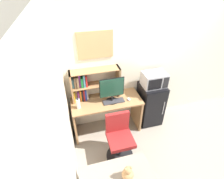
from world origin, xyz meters
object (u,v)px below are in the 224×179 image
Objects in this scene: hutch_bookshelf at (87,84)px; water_bottle at (78,104)px; teddy_bear at (128,174)px; computer_mouse at (129,99)px; microwave at (154,80)px; monitor at (112,89)px; keyboard at (114,101)px; mini_fridge at (150,104)px; desk_chair at (119,140)px; wall_corkboard at (95,45)px.

hutch_bookshelf reaches higher than water_bottle.
water_bottle reaches higher than teddy_bear.
computer_mouse is 0.41× the size of water_bottle.
monitor is at bearing -175.51° from microwave.
keyboard is (0.43, -0.24, -0.29)m from hutch_bookshelf.
mini_fridge is at bearing 3.75° from water_bottle.
mini_fridge is 1.70m from teddy_bear.
desk_chair is 3.74× the size of teddy_bear.
microwave is 0.50× the size of desk_chair.
teddy_bear is at bearing -109.97° from computer_mouse.
hutch_bookshelf is 1.26m from microwave.
computer_mouse is at bearing -167.86° from microwave.
keyboard is 0.65× the size of wall_corkboard.
desk_chair reaches higher than teddy_bear.
wall_corkboard is (-0.06, 1.61, 1.15)m from teddy_bear.
mini_fridge is at bearing -90.13° from microwave.
hutch_bookshelf reaches higher than desk_chair.
monitor is at bearing -175.71° from mini_fridge.
teddy_bear is (-0.99, -1.37, 0.14)m from mini_fridge.
water_bottle is 1.52m from mini_fridge.
wall_corkboard is at bearing 92.07° from teddy_bear.
water_bottle is at bearing 110.29° from teddy_bear.
microwave is at bearing 54.12° from teddy_bear.
mini_fridge is (1.25, -0.15, -0.60)m from hutch_bookshelf.
wall_corkboard is at bearing 145.41° from computer_mouse.
hutch_bookshelf is 3.80× the size of teddy_bear.
water_bottle is 1.48m from microwave.
computer_mouse is at bearing 70.03° from teddy_bear.
desk_chair is (-0.88, -0.67, -0.66)m from microwave.
water_bottle is 1.38m from teddy_bear.
microwave is 1.28m from wall_corkboard.
monitor is at bearing 132.85° from keyboard.
hutch_bookshelf is at bearing 150.51° from keyboard.
hutch_bookshelf is 0.81m from computer_mouse.
keyboard is 1.68× the size of teddy_bear.
water_bottle is 0.23× the size of mini_fridge.
wall_corkboard is (-1.05, 0.24, 1.29)m from mini_fridge.
computer_mouse reaches higher than teddy_bear.
hutch_bookshelf is at bearing 173.34° from microwave.
hutch_bookshelf is at bearing 152.05° from monitor.
mini_fridge is (0.54, 0.11, -0.32)m from computer_mouse.
monitor reaches higher than microwave.
desk_chair is at bearing -44.65° from water_bottle.
water_bottle is (-0.64, -0.00, 0.09)m from keyboard.
computer_mouse is at bearing -34.59° from wall_corkboard.
keyboard is at bearing 176.20° from computer_mouse.
teddy_bear is at bearing -69.71° from water_bottle.
wall_corkboard is (-0.23, 0.34, 0.98)m from keyboard.
hutch_bookshelf is 1.12m from desk_chair.
mini_fridge reaches higher than teddy_bear.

